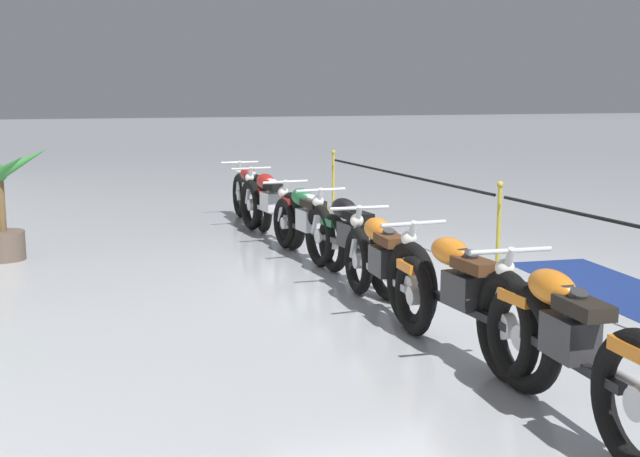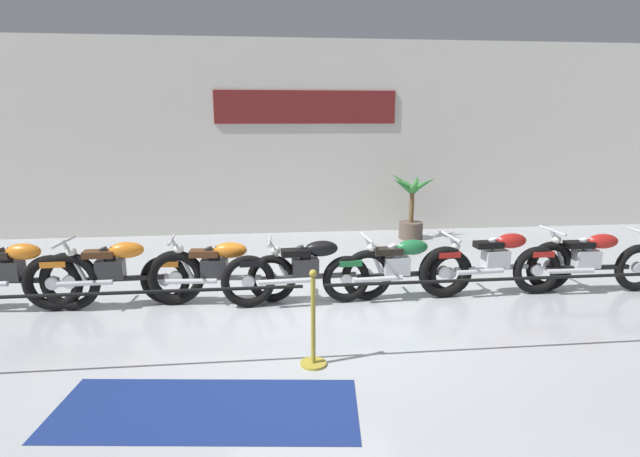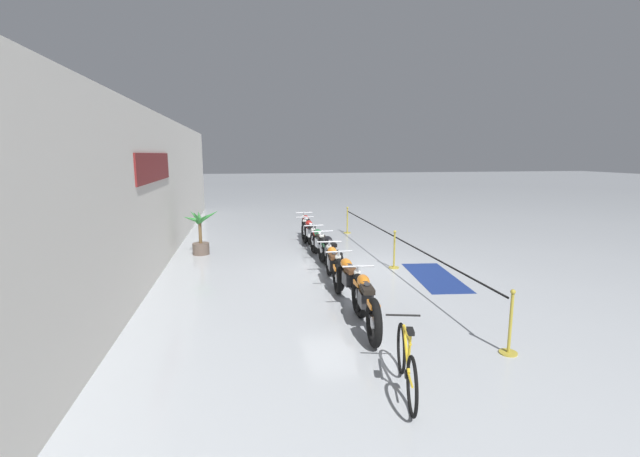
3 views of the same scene
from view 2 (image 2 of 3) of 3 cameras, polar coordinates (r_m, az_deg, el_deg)
The scene contains 13 objects.
ground_plane at distance 6.61m, azimuth -0.55°, elevation -10.25°, with size 120.00×120.00×0.00m, color #B2B7BC.
back_wall at distance 11.21m, azimuth -3.19°, elevation 10.22°, with size 28.00×0.29×4.20m.
motorcycle_orange_0 at distance 7.87m, azimuth -31.62°, elevation -4.66°, with size 2.31×0.62×0.98m.
motorcycle_orange_1 at distance 7.38m, azimuth -22.34°, elevation -4.87°, with size 2.39×0.62×0.97m.
motorcycle_orange_2 at distance 7.15m, azimuth -11.47°, elevation -4.84°, with size 2.18×0.62×0.92m.
motorcycle_black_3 at distance 6.97m, azimuth -1.21°, elevation -4.92°, with size 2.43×0.62×0.95m.
motorcycle_green_4 at distance 7.25m, azimuth 9.13°, elevation -4.55°, with size 2.24×0.62×0.92m.
motorcycle_red_5 at distance 7.80m, azimuth 19.76°, elevation -3.76°, with size 2.46×0.62×0.96m.
motorcycle_red_6 at distance 8.42m, azimuth 28.41°, elevation -3.44°, with size 2.30×0.62×0.94m.
potted_palm_left_of_row at distance 10.83m, azimuth 10.42°, elevation 2.47°, with size 1.11×1.12×1.46m.
stanchion_far_left at distance 5.24m, azimuth -15.75°, elevation -8.31°, with size 10.66×0.28×1.05m.
stanchion_mid_left at distance 5.33m, azimuth -0.78°, elevation -11.89°, with size 0.28×0.28×1.05m.
floor_banner at distance 4.88m, azimuth -12.87°, elevation -19.46°, with size 2.72×1.04×0.01m, color navy.
Camera 2 is at (-0.59, -6.06, 2.57)m, focal length 28.00 mm.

